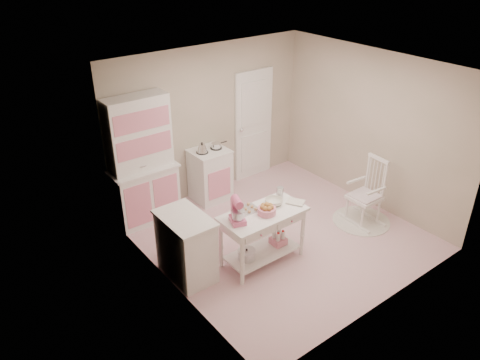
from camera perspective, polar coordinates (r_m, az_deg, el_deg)
name	(u,v)px	position (r m, az deg, el deg)	size (l,w,h in m)	color
room_shell	(285,137)	(6.53, 5.52, 5.27)	(3.84, 3.84, 2.62)	pink
door	(253,125)	(8.66, 1.65, 6.73)	(0.82, 0.05, 2.04)	white
hutch	(142,162)	(7.33, -11.82, 2.21)	(1.06, 0.50, 2.08)	white
stove	(210,175)	(8.07, -3.67, 0.66)	(0.62, 0.57, 0.92)	white
base_cabinet	(186,246)	(6.32, -6.57, -8.05)	(0.54, 0.84, 0.92)	white
lace_rug	(361,221)	(7.88, 14.54, -4.81)	(0.92, 0.92, 0.01)	white
rocking_chair	(365,191)	(7.61, 15.02, -1.36)	(0.48, 0.72, 1.10)	white
work_table	(263,237)	(6.57, 2.76, -6.95)	(1.20, 0.60, 0.80)	white
stand_mixer	(238,211)	(6.05, -0.31, -3.82)	(0.20, 0.28, 0.34)	#E35F92
cookie_tray	(246,210)	(6.38, 0.77, -3.68)	(0.34, 0.24, 0.02)	silver
bread_basket	(267,211)	(6.30, 3.28, -3.77)	(0.25, 0.25, 0.09)	pink
mixing_bowl	(274,202)	(6.52, 4.16, -2.66)	(0.25, 0.25, 0.08)	silver
metal_pitcher	(280,193)	(6.66, 4.89, -1.56)	(0.10, 0.10, 0.17)	silver
recipe_book	(294,205)	(6.53, 6.56, -3.06)	(0.18, 0.24, 0.02)	silver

